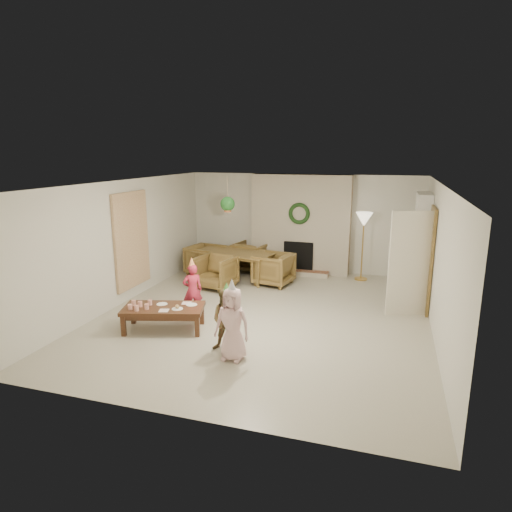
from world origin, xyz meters
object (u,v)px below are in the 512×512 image
at_px(dining_chair_far, 251,257).
at_px(coffee_table_top, 163,308).
at_px(dining_chair_near, 215,272).
at_px(dining_table, 234,265).
at_px(dining_chair_left, 206,260).
at_px(child_plaid, 227,320).
at_px(child_red, 193,290).
at_px(dining_chair_right, 273,269).
at_px(child_pink, 232,324).

height_order(dining_chair_far, coffee_table_top, dining_chair_far).
distance_m(dining_chair_near, dining_chair_far, 1.70).
relative_size(dining_table, dining_chair_far, 2.34).
distance_m(dining_chair_far, dining_chair_left, 1.20).
relative_size(dining_chair_left, child_plaid, 0.82).
distance_m(dining_chair_left, child_plaid, 4.50).
xyz_separation_m(dining_chair_far, child_red, (-0.05, -3.44, 0.13)).
distance_m(dining_chair_right, child_plaid, 3.63).
bearing_deg(dining_chair_right, child_plaid, 14.20).
bearing_deg(child_red, dining_chair_right, -145.34).
distance_m(coffee_table_top, child_pink, 1.69).
relative_size(child_plaid, child_pink, 0.90).
bearing_deg(dining_chair_left, dining_chair_near, -135.00).
relative_size(coffee_table_top, child_red, 1.36).
relative_size(dining_chair_far, child_pink, 0.74).
xyz_separation_m(dining_table, child_red, (0.11, -2.60, 0.17)).
relative_size(dining_chair_near, child_red, 0.81).
height_order(dining_table, coffee_table_top, dining_table).
xyz_separation_m(dining_chair_left, coffee_table_top, (0.74, -3.54, 0.02)).
xyz_separation_m(dining_table, child_plaid, (1.26, -3.82, 0.16)).
distance_m(child_red, child_pink, 1.99).
relative_size(dining_chair_near, coffee_table_top, 0.60).
relative_size(dining_chair_near, dining_chair_left, 1.00).
distance_m(dining_chair_right, child_pink, 3.90).
bearing_deg(coffee_table_top, dining_chair_left, 86.03).
bearing_deg(dining_chair_left, child_plaid, -141.51).
bearing_deg(dining_chair_near, dining_chair_far, 90.00).
bearing_deg(coffee_table_top, dining_table, 72.64).
bearing_deg(coffee_table_top, child_red, 60.02).
height_order(coffee_table_top, child_pink, child_pink).
xyz_separation_m(dining_chair_far, child_pink, (1.29, -4.91, 0.18)).
bearing_deg(dining_chair_near, child_red, -70.77).
height_order(dining_table, dining_chair_right, dining_chair_right).
relative_size(dining_chair_right, child_pink, 0.74).
distance_m(dining_chair_left, child_pink, 4.81).
bearing_deg(dining_chair_far, dining_chair_left, 45.00).
height_order(child_red, child_plaid, child_red).
distance_m(coffee_table_top, child_red, 0.81).
xyz_separation_m(coffee_table_top, child_pink, (1.53, -0.70, 0.17)).
distance_m(dining_table, dining_chair_far, 0.85).
bearing_deg(child_plaid, dining_chair_far, 96.76).
height_order(child_red, child_pink, child_pink).
bearing_deg(child_red, dining_chair_near, -115.60).
height_order(dining_table, child_plaid, child_plaid).
height_order(dining_chair_left, dining_chair_right, same).
bearing_deg(coffee_table_top, child_pink, -40.30).
height_order(dining_table, dining_chair_far, dining_chair_far).
xyz_separation_m(dining_chair_near, dining_chair_right, (1.20, 0.64, 0.00)).
distance_m(dining_chair_left, coffee_table_top, 3.61).
height_order(dining_chair_far, child_plaid, child_plaid).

